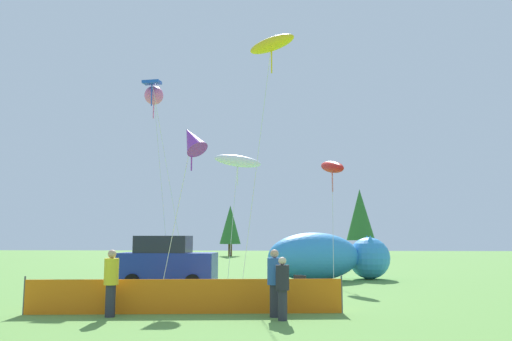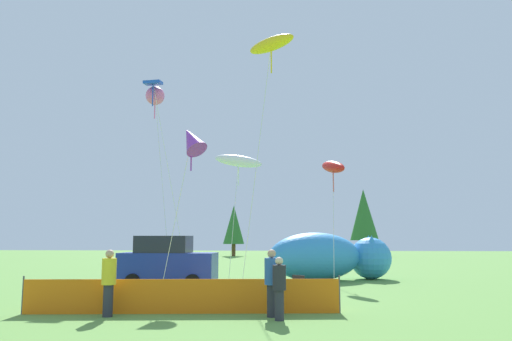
# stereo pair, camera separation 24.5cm
# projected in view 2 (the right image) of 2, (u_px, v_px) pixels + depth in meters

# --- Properties ---
(ground_plane) EXTENTS (120.00, 120.00, 0.00)m
(ground_plane) POSITION_uv_depth(u_px,v_px,m) (229.00, 299.00, 18.29)
(ground_plane) COLOR #609342
(parked_car) EXTENTS (4.35, 1.94, 2.30)m
(parked_car) POSITION_uv_depth(u_px,v_px,m) (167.00, 262.00, 22.38)
(parked_car) COLOR navy
(parked_car) RESTS_ON ground
(folding_chair) EXTENTS (0.77, 0.77, 0.93)m
(folding_chair) POSITION_uv_depth(u_px,v_px,m) (296.00, 287.00, 17.30)
(folding_chair) COLOR black
(folding_chair) RESTS_ON ground
(inflatable_cat) EXTENTS (6.93, 4.44, 2.47)m
(inflatable_cat) POSITION_uv_depth(u_px,v_px,m) (329.00, 258.00, 26.03)
(inflatable_cat) COLOR #338CD8
(inflatable_cat) RESTS_ON ground
(safety_fence) EXTENTS (9.45, 0.94, 1.11)m
(safety_fence) POSITION_uv_depth(u_px,v_px,m) (182.00, 296.00, 14.88)
(safety_fence) COLOR orange
(safety_fence) RESTS_ON ground
(spectator_in_white_shirt) EXTENTS (0.41, 0.41, 1.90)m
(spectator_in_white_shirt) POSITION_uv_depth(u_px,v_px,m) (109.00, 280.00, 14.39)
(spectator_in_white_shirt) COLOR #2D2D38
(spectator_in_white_shirt) RESTS_ON ground
(spectator_in_blue_shirt) EXTENTS (0.37, 0.37, 1.72)m
(spectator_in_blue_shirt) POSITION_uv_depth(u_px,v_px,m) (279.00, 286.00, 13.74)
(spectator_in_blue_shirt) COLOR #2D2D38
(spectator_in_blue_shirt) RESTS_ON ground
(spectator_in_grey_shirt) EXTENTS (0.42, 0.42, 1.91)m
(spectator_in_grey_shirt) POSITION_uv_depth(u_px,v_px,m) (272.00, 280.00, 14.33)
(spectator_in_grey_shirt) COLOR #2D2D38
(spectator_in_grey_shirt) RESTS_ON ground
(kite_pink_octopus) EXTENTS (1.99, 2.06, 10.53)m
(kite_pink_octopus) POSITION_uv_depth(u_px,v_px,m) (155.00, 96.00, 27.61)
(kite_pink_octopus) COLOR silver
(kite_pink_octopus) RESTS_ON ground
(kite_red_lizard) EXTENTS (1.44, 3.76, 6.41)m
(kite_red_lizard) POSITION_uv_depth(u_px,v_px,m) (333.00, 167.00, 25.69)
(kite_red_lizard) COLOR silver
(kite_red_lizard) RESTS_ON ground
(kite_yellow_hero) EXTENTS (2.54, 2.03, 10.94)m
(kite_yellow_hero) POSITION_uv_depth(u_px,v_px,m) (271.00, 45.00, 21.65)
(kite_yellow_hero) COLOR silver
(kite_yellow_hero) RESTS_ON ground
(kite_purple_delta) EXTENTS (2.18, 1.57, 6.97)m
(kite_purple_delta) POSITION_uv_depth(u_px,v_px,m) (191.00, 140.00, 20.49)
(kite_purple_delta) COLOR silver
(kite_purple_delta) RESTS_ON ground
(kite_white_ghost) EXTENTS (2.58, 0.73, 6.76)m
(kite_white_ghost) POSITION_uv_depth(u_px,v_px,m) (238.00, 161.00, 26.36)
(kite_white_ghost) COLOR silver
(kite_white_ghost) RESTS_ON ground
(kite_blue_box) EXTENTS (2.18, 2.26, 10.71)m
(kite_blue_box) POSITION_uv_depth(u_px,v_px,m) (154.00, 87.00, 27.03)
(kite_blue_box) COLOR silver
(kite_blue_box) RESTS_ON ground
(horizon_tree_east) EXTENTS (2.43, 2.43, 5.81)m
(horizon_tree_east) POSITION_uv_depth(u_px,v_px,m) (234.00, 225.00, 57.44)
(horizon_tree_east) COLOR brown
(horizon_tree_east) RESTS_ON ground
(horizon_tree_west) EXTENTS (3.18, 3.18, 7.60)m
(horizon_tree_west) POSITION_uv_depth(u_px,v_px,m) (364.00, 215.00, 56.49)
(horizon_tree_west) COLOR brown
(horizon_tree_west) RESTS_ON ground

